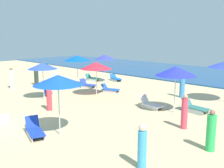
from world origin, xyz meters
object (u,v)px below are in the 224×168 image
at_px(umbrella_2, 96,66).
at_px(lounge_chair_6_1, 92,78).
at_px(beachgoer_2, 142,147).
at_px(cooler_box_0, 54,74).
at_px(umbrella_0, 43,66).
at_px(lounge_chair_3_1, 194,107).
at_px(lounge_chair_0_0, 48,92).
at_px(umbrella_3, 176,71).
at_px(umbrella_4, 58,80).
at_px(lounge_chair_1_0, 87,85).
at_px(cooler_box_1, 4,119).
at_px(lounge_chair_2_0, 110,89).
at_px(umbrella_6, 105,57).
at_px(beachgoer_3, 211,132).
at_px(beachgoer_1, 182,86).
at_px(beachgoer_6, 36,76).
at_px(umbrella_1, 77,58).
at_px(beachgoer_4, 12,79).
at_px(lounge_chair_3_0, 151,104).
at_px(beachgoer_5, 184,112).
at_px(lounge_chair_6_0, 115,78).
at_px(beachgoer_0, 49,97).
at_px(lounge_chair_4_0, 35,130).

distance_m(umbrella_2, lounge_chair_6_1, 6.34).
distance_m(beachgoer_2, cooler_box_0, 20.81).
xyz_separation_m(umbrella_0, lounge_chair_3_1, (8.80, 4.23, -1.99)).
distance_m(umbrella_0, umbrella_2, 3.68).
xyz_separation_m(umbrella_0, lounge_chair_0_0, (-0.97, 0.92, -2.06)).
bearing_deg(umbrella_3, umbrella_4, -106.14).
relative_size(lounge_chair_1_0, cooler_box_0, 3.07).
relative_size(beachgoer_2, cooler_box_1, 2.75).
xyz_separation_m(lounge_chair_2_0, umbrella_6, (-3.24, 2.66, 2.10)).
height_order(beachgoer_2, beachgoer_3, beachgoer_3).
bearing_deg(umbrella_0, beachgoer_1, 47.25).
bearing_deg(lounge_chair_0_0, beachgoer_6, 99.14).
bearing_deg(umbrella_1, beachgoer_2, -30.62).
bearing_deg(umbrella_3, beachgoer_4, -165.73).
bearing_deg(beachgoer_2, lounge_chair_3_0, -56.56).
bearing_deg(beachgoer_5, umbrella_1, 1.39).
bearing_deg(beachgoer_4, umbrella_6, -130.46).
height_order(lounge_chair_6_0, cooler_box_1, lounge_chair_6_0).
bearing_deg(umbrella_0, lounge_chair_0_0, 136.56).
relative_size(beachgoer_0, cooler_box_0, 3.74).
relative_size(beachgoer_2, beachgoer_3, 0.96).
bearing_deg(lounge_chair_0_0, lounge_chair_3_0, -44.58).
xyz_separation_m(umbrella_3, umbrella_6, (-9.58, 3.95, -0.04)).
relative_size(lounge_chair_2_0, beachgoer_6, 0.88).
xyz_separation_m(beachgoer_4, cooler_box_1, (7.74, -4.16, -0.63)).
bearing_deg(umbrella_2, beachgoer_0, -79.43).
relative_size(lounge_chair_2_0, lounge_chair_6_0, 0.98).
relative_size(beachgoer_6, cooler_box_0, 3.73).
bearing_deg(lounge_chair_3_0, umbrella_3, -76.45).
relative_size(lounge_chair_2_0, beachgoer_2, 0.97).
distance_m(lounge_chair_4_0, beachgoer_4, 11.20).
distance_m(beachgoer_1, beachgoer_2, 10.72).
bearing_deg(cooler_box_0, lounge_chair_3_0, 57.35).
distance_m(lounge_chair_3_0, beachgoer_0, 5.96).
distance_m(lounge_chair_4_0, lounge_chair_6_1, 13.85).
relative_size(beachgoer_3, cooler_box_0, 3.56).
xyz_separation_m(lounge_chair_6_1, beachgoer_3, (14.57, -7.11, 0.48)).
bearing_deg(umbrella_4, lounge_chair_4_0, -125.54).
bearing_deg(beachgoer_1, lounge_chair_6_1, 140.23).
relative_size(lounge_chair_1_0, beachgoer_3, 0.86).
distance_m(umbrella_4, beachgoer_2, 4.75).
relative_size(umbrella_4, beachgoer_0, 1.58).
xyz_separation_m(lounge_chair_3_1, cooler_box_1, (-5.99, -8.26, -0.09)).
height_order(umbrella_1, lounge_chair_2_0, umbrella_1).
bearing_deg(umbrella_6, umbrella_1, -98.89).
bearing_deg(umbrella_2, beachgoer_5, -12.83).
bearing_deg(beachgoer_0, lounge_chair_6_1, -176.44).
bearing_deg(beachgoer_4, lounge_chair_4_0, 143.21).
distance_m(umbrella_0, umbrella_3, 8.69).
relative_size(lounge_chair_3_1, lounge_chair_6_1, 1.06).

